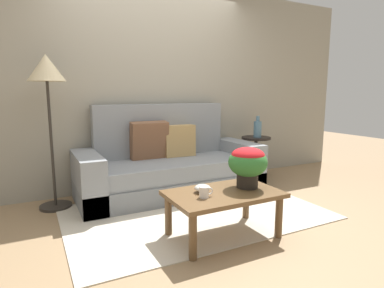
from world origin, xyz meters
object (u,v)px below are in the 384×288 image
at_px(coffee_table, 224,199).
at_px(table_vase, 258,129).
at_px(side_table, 256,150).
at_px(potted_plant, 248,162).
at_px(snack_bowl, 202,188).
at_px(couch, 170,167).
at_px(floor_lamp, 47,81).
at_px(coffee_mug, 204,192).

distance_m(coffee_table, table_vase, 2.01).
relative_size(side_table, potted_plant, 1.69).
bearing_deg(table_vase, side_table, 105.54).
bearing_deg(side_table, snack_bowl, -140.67).
bearing_deg(snack_bowl, potted_plant, -7.18).
distance_m(couch, side_table, 1.35).
bearing_deg(snack_bowl, couch, 79.33).
distance_m(couch, snack_bowl, 1.30).
relative_size(potted_plant, snack_bowl, 2.63).
bearing_deg(coffee_table, couch, 86.91).
distance_m(couch, potted_plant, 1.38).
bearing_deg(potted_plant, snack_bowl, 172.82).
xyz_separation_m(side_table, snack_bowl, (-1.59, -1.30, 0.02)).
relative_size(side_table, snack_bowl, 4.45).
bearing_deg(table_vase, potted_plant, -131.15).
distance_m(coffee_table, floor_lamp, 2.14).
xyz_separation_m(floor_lamp, coffee_mug, (1.03, -1.47, -0.90)).
bearing_deg(couch, floor_lamp, 176.82).
bearing_deg(couch, coffee_mug, -101.69).
relative_size(coffee_table, coffee_mug, 7.82).
distance_m(potted_plant, snack_bowl, 0.47).
bearing_deg(potted_plant, floor_lamp, 136.95).
distance_m(side_table, coffee_mug, 2.17).
bearing_deg(table_vase, coffee_mug, -139.48).
bearing_deg(coffee_table, table_vase, 43.48).
distance_m(potted_plant, coffee_mug, 0.51).
height_order(potted_plant, coffee_mug, potted_plant).
bearing_deg(potted_plant, couch, 97.96).
bearing_deg(snack_bowl, coffee_mug, -111.95).
relative_size(couch, table_vase, 7.46).
height_order(couch, coffee_table, couch).
bearing_deg(side_table, couch, -178.88).
xyz_separation_m(potted_plant, snack_bowl, (-0.43, 0.05, -0.19)).
bearing_deg(snack_bowl, coffee_table, -22.65).
bearing_deg(coffee_mug, side_table, 40.99).
height_order(floor_lamp, table_vase, floor_lamp).
bearing_deg(coffee_table, side_table, 43.99).
relative_size(couch, coffee_mug, 18.30).
bearing_deg(potted_plant, table_vase, 48.85).
bearing_deg(side_table, table_vase, -74.46).
relative_size(coffee_mug, table_vase, 0.41).
bearing_deg(coffee_mug, potted_plant, 8.10).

